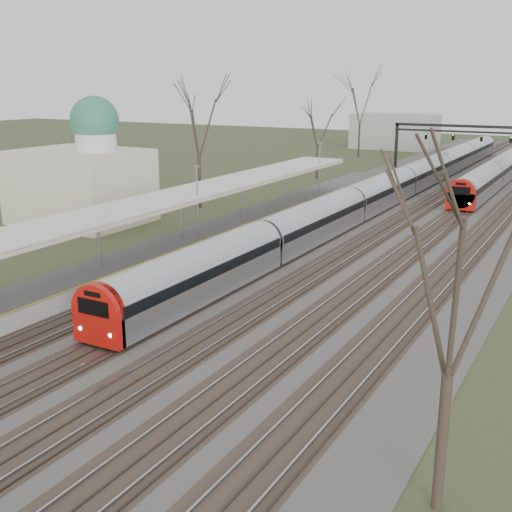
{
  "coord_description": "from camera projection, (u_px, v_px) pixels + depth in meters",
  "views": [
    {
      "loc": [
        16.06,
        -0.6,
        11.29
      ],
      "look_at": [
        -0.63,
        29.29,
        2.0
      ],
      "focal_mm": 45.0,
      "sensor_mm": 36.0,
      "label": 1
    }
  ],
  "objects": [
    {
      "name": "track_bed",
      "position": [
        405.0,
        212.0,
        57.22
      ],
      "size": [
        24.0,
        160.0,
        0.22
      ],
      "color": "#474442",
      "rests_on": "ground"
    },
    {
      "name": "platform",
      "position": [
        210.0,
        235.0,
        46.74
      ],
      "size": [
        3.5,
        69.0,
        1.0
      ],
      "primitive_type": "cube",
      "color": "#9E9B93",
      "rests_on": "ground"
    },
    {
      "name": "canopy",
      "position": [
        171.0,
        198.0,
        42.04
      ],
      "size": [
        4.1,
        50.0,
        3.11
      ],
      "color": "slate",
      "rests_on": "platform"
    },
    {
      "name": "dome_building",
      "position": [
        83.0,
        178.0,
        52.28
      ],
      "size": [
        10.0,
        8.0,
        10.3
      ],
      "color": "beige",
      "rests_on": "ground"
    },
    {
      "name": "signal_gantry",
      "position": [
        476.0,
        134.0,
        81.21
      ],
      "size": [
        21.0,
        0.59,
        6.08
      ],
      "color": "black",
      "rests_on": "ground"
    },
    {
      "name": "tree_west_far",
      "position": [
        198.0,
        120.0,
        57.36
      ],
      "size": [
        5.5,
        5.5,
        11.33
      ],
      "color": "#2D231C",
      "rests_on": "ground"
    },
    {
      "name": "tree_east_near",
      "position": [
        456.0,
        281.0,
        15.82
      ],
      "size": [
        4.5,
        4.5,
        9.27
      ],
      "color": "#2D231C",
      "rests_on": "ground"
    },
    {
      "name": "train_near",
      "position": [
        403.0,
        182.0,
        65.19
      ],
      "size": [
        2.62,
        90.21,
        3.05
      ],
      "color": "#B0B3BB",
      "rests_on": "ground"
    }
  ]
}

